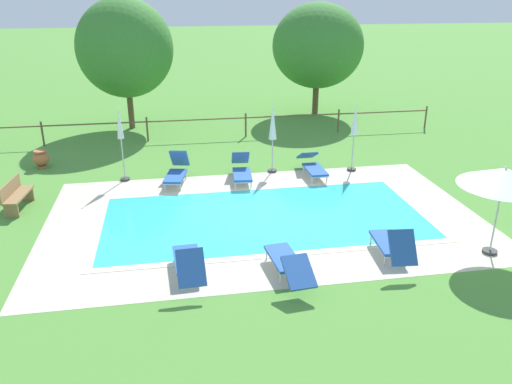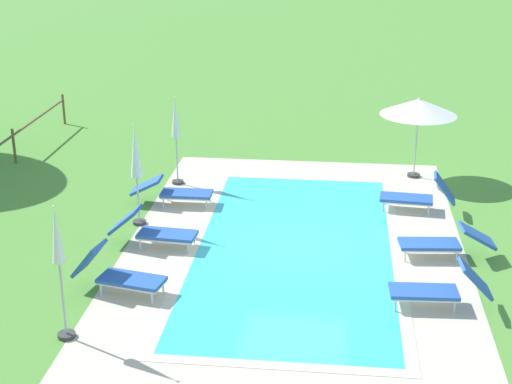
{
  "view_description": "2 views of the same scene",
  "coord_description": "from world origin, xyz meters",
  "px_view_note": "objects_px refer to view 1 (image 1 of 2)",
  "views": [
    {
      "loc": [
        -2.5,
        -13.04,
        6.13
      ],
      "look_at": [
        -0.15,
        0.5,
        0.6
      ],
      "focal_mm": 35.59,
      "sensor_mm": 36.0,
      "label": 1
    },
    {
      "loc": [
        -15.62,
        -0.86,
        7.34
      ],
      "look_at": [
        0.71,
        0.94,
        1.05
      ],
      "focal_mm": 54.01,
      "sensor_mm": 36.0,
      "label": 2
    }
  ],
  "objects_px": {
    "tree_centre": "(125,48)",
    "sun_lounger_north_mid": "(188,262)",
    "patio_umbrella_closed_row_west": "(355,126)",
    "sun_lounger_north_near_steps": "(177,171)",
    "tree_far_west": "(318,46)",
    "patio_umbrella_closed_row_mid_west": "(120,133)",
    "patio_umbrella_closed_row_centre": "(273,126)",
    "wooden_bench_lawn_side": "(16,194)",
    "sun_lounger_south_far": "(242,170)",
    "sun_lounger_north_end": "(288,262)",
    "terracotta_urn_near_fence": "(41,158)",
    "sun_lounger_south_near_corner": "(392,244)",
    "sun_lounger_north_far": "(313,166)",
    "patio_umbrella_open_foreground": "(504,177)"
  },
  "relations": [
    {
      "from": "patio_umbrella_closed_row_west",
      "to": "patio_umbrella_closed_row_centre",
      "type": "distance_m",
      "value": 2.88
    },
    {
      "from": "sun_lounger_south_far",
      "to": "patio_umbrella_closed_row_centre",
      "type": "distance_m",
      "value": 1.9
    },
    {
      "from": "sun_lounger_south_far",
      "to": "patio_umbrella_open_foreground",
      "type": "height_order",
      "value": "patio_umbrella_open_foreground"
    },
    {
      "from": "sun_lounger_south_far",
      "to": "tree_centre",
      "type": "bearing_deg",
      "value": 117.36
    },
    {
      "from": "sun_lounger_north_near_steps",
      "to": "tree_centre",
      "type": "xyz_separation_m",
      "value": [
        -1.88,
        7.67,
        3.25
      ]
    },
    {
      "from": "sun_lounger_north_mid",
      "to": "terracotta_urn_near_fence",
      "type": "bearing_deg",
      "value": 119.9
    },
    {
      "from": "wooden_bench_lawn_side",
      "to": "sun_lounger_north_mid",
      "type": "bearing_deg",
      "value": -44.48
    },
    {
      "from": "sun_lounger_north_far",
      "to": "tree_centre",
      "type": "height_order",
      "value": "tree_centre"
    },
    {
      "from": "wooden_bench_lawn_side",
      "to": "patio_umbrella_closed_row_centre",
      "type": "bearing_deg",
      "value": 13.32
    },
    {
      "from": "tree_far_west",
      "to": "patio_umbrella_closed_row_mid_west",
      "type": "bearing_deg",
      "value": -136.86
    },
    {
      "from": "sun_lounger_north_end",
      "to": "sun_lounger_south_far",
      "type": "distance_m",
      "value": 6.36
    },
    {
      "from": "sun_lounger_north_mid",
      "to": "sun_lounger_south_near_corner",
      "type": "distance_m",
      "value": 4.88
    },
    {
      "from": "sun_lounger_north_near_steps",
      "to": "sun_lounger_north_end",
      "type": "xyz_separation_m",
      "value": [
        2.32,
        -6.56,
        -0.04
      ]
    },
    {
      "from": "wooden_bench_lawn_side",
      "to": "tree_centre",
      "type": "bearing_deg",
      "value": 72.52
    },
    {
      "from": "patio_umbrella_closed_row_west",
      "to": "sun_lounger_north_near_steps",
      "type": "bearing_deg",
      "value": -178.8
    },
    {
      "from": "patio_umbrella_closed_row_mid_west",
      "to": "tree_far_west",
      "type": "xyz_separation_m",
      "value": [
        9.23,
        8.65,
        1.76
      ]
    },
    {
      "from": "sun_lounger_north_near_steps",
      "to": "wooden_bench_lawn_side",
      "type": "xyz_separation_m",
      "value": [
        -4.76,
        -1.45,
        0.07
      ]
    },
    {
      "from": "patio_umbrella_closed_row_west",
      "to": "terracotta_urn_near_fence",
      "type": "relative_size",
      "value": 3.79
    },
    {
      "from": "sun_lounger_north_end",
      "to": "sun_lounger_north_far",
      "type": "bearing_deg",
      "value": 69.56
    },
    {
      "from": "sun_lounger_north_near_steps",
      "to": "patio_umbrella_closed_row_mid_west",
      "type": "xyz_separation_m",
      "value": [
        -1.76,
        0.49,
        1.28
      ]
    },
    {
      "from": "sun_lounger_south_near_corner",
      "to": "sun_lounger_north_far",
      "type": "bearing_deg",
      "value": 92.42
    },
    {
      "from": "sun_lounger_south_near_corner",
      "to": "patio_umbrella_closed_row_centre",
      "type": "bearing_deg",
      "value": 103.27
    },
    {
      "from": "sun_lounger_north_end",
      "to": "patio_umbrella_closed_row_west",
      "type": "bearing_deg",
      "value": 59.52
    },
    {
      "from": "sun_lounger_south_far",
      "to": "wooden_bench_lawn_side",
      "type": "bearing_deg",
      "value": -169.8
    },
    {
      "from": "tree_centre",
      "to": "sun_lounger_north_mid",
      "type": "bearing_deg",
      "value": -81.9
    },
    {
      "from": "patio_umbrella_open_foreground",
      "to": "sun_lounger_north_end",
      "type": "bearing_deg",
      "value": -177.83
    },
    {
      "from": "sun_lounger_south_far",
      "to": "patio_umbrella_closed_row_west",
      "type": "relative_size",
      "value": 0.82
    },
    {
      "from": "patio_umbrella_closed_row_centre",
      "to": "wooden_bench_lawn_side",
      "type": "bearing_deg",
      "value": -166.68
    },
    {
      "from": "sun_lounger_north_end",
      "to": "patio_umbrella_open_foreground",
      "type": "bearing_deg",
      "value": 2.17
    },
    {
      "from": "sun_lounger_south_near_corner",
      "to": "tree_far_west",
      "type": "distance_m",
      "value": 15.86
    },
    {
      "from": "tree_far_west",
      "to": "tree_centre",
      "type": "xyz_separation_m",
      "value": [
        -9.35,
        -1.47,
        0.21
      ]
    },
    {
      "from": "sun_lounger_north_mid",
      "to": "wooden_bench_lawn_side",
      "type": "bearing_deg",
      "value": 135.52
    },
    {
      "from": "sun_lounger_north_mid",
      "to": "sun_lounger_north_end",
      "type": "distance_m",
      "value": 2.25
    },
    {
      "from": "terracotta_urn_near_fence",
      "to": "tree_centre",
      "type": "bearing_deg",
      "value": 60.59
    },
    {
      "from": "patio_umbrella_closed_row_west",
      "to": "terracotta_urn_near_fence",
      "type": "height_order",
      "value": "patio_umbrella_closed_row_west"
    },
    {
      "from": "sun_lounger_north_end",
      "to": "tree_far_west",
      "type": "relative_size",
      "value": 0.38
    },
    {
      "from": "sun_lounger_north_far",
      "to": "tree_far_west",
      "type": "xyz_separation_m",
      "value": [
        2.75,
        9.26,
        3.08
      ]
    },
    {
      "from": "patio_umbrella_closed_row_mid_west",
      "to": "sun_lounger_north_near_steps",
      "type": "bearing_deg",
      "value": -15.54
    },
    {
      "from": "sun_lounger_north_mid",
      "to": "patio_umbrella_closed_row_mid_west",
      "type": "xyz_separation_m",
      "value": [
        -1.85,
        6.71,
        1.29
      ]
    },
    {
      "from": "sun_lounger_north_end",
      "to": "wooden_bench_lawn_side",
      "type": "height_order",
      "value": "wooden_bench_lawn_side"
    },
    {
      "from": "sun_lounger_north_near_steps",
      "to": "sun_lounger_north_mid",
      "type": "bearing_deg",
      "value": -89.14
    },
    {
      "from": "sun_lounger_south_far",
      "to": "patio_umbrella_closed_row_centre",
      "type": "bearing_deg",
      "value": 29.42
    },
    {
      "from": "sun_lounger_south_far",
      "to": "patio_umbrella_closed_row_west",
      "type": "height_order",
      "value": "patio_umbrella_closed_row_west"
    },
    {
      "from": "patio_umbrella_closed_row_mid_west",
      "to": "tree_centre",
      "type": "distance_m",
      "value": 7.45
    },
    {
      "from": "tree_far_west",
      "to": "sun_lounger_north_mid",
      "type": "bearing_deg",
      "value": -115.66
    },
    {
      "from": "wooden_bench_lawn_side",
      "to": "tree_far_west",
      "type": "bearing_deg",
      "value": 40.9
    },
    {
      "from": "wooden_bench_lawn_side",
      "to": "sun_lounger_south_near_corner",
      "type": "bearing_deg",
      "value": -26.12
    },
    {
      "from": "patio_umbrella_closed_row_centre",
      "to": "sun_lounger_south_far",
      "type": "bearing_deg",
      "value": -150.58
    },
    {
      "from": "sun_lounger_south_far",
      "to": "wooden_bench_lawn_side",
      "type": "height_order",
      "value": "sun_lounger_south_far"
    },
    {
      "from": "patio_umbrella_closed_row_mid_west",
      "to": "terracotta_urn_near_fence",
      "type": "bearing_deg",
      "value": 148.43
    }
  ]
}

